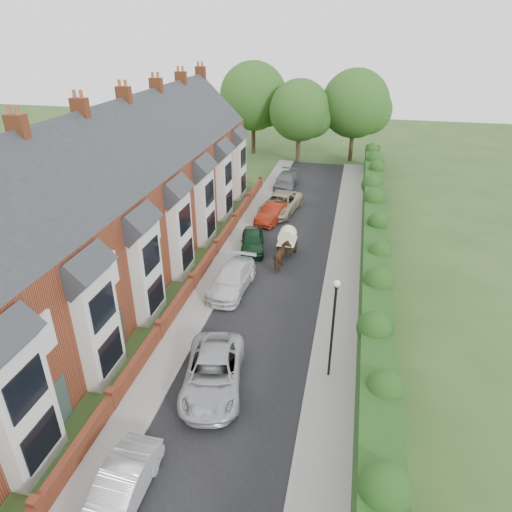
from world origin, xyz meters
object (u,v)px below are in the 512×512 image
(car_beige, at_px, (280,204))
(car_grey, at_px, (286,180))
(car_silver_b, at_px, (213,373))
(horse, at_px, (282,257))
(car_red, at_px, (273,213))
(lamppost, at_px, (334,318))
(car_white, at_px, (232,279))
(car_green, at_px, (252,241))
(horse_cart, at_px, (287,239))
(car_silver_a, at_px, (120,488))

(car_beige, bearing_deg, car_grey, 103.47)
(car_silver_b, height_order, horse, horse)
(car_silver_b, xyz_separation_m, car_red, (-0.95, 19.57, -0.04))
(lamppost, bearing_deg, car_beige, 106.00)
(car_silver_b, distance_m, car_white, 8.39)
(car_white, distance_m, car_green, 5.70)
(car_white, xyz_separation_m, car_green, (0.00, 5.70, -0.04))
(car_green, bearing_deg, car_red, 73.42)
(horse, bearing_deg, horse_cart, -87.18)
(lamppost, relative_size, horse, 2.59)
(lamppost, distance_m, car_grey, 27.42)
(horse, bearing_deg, car_silver_b, 87.27)
(horse, bearing_deg, car_silver_a, 84.66)
(car_beige, height_order, horse_cart, horse_cart)
(car_grey, bearing_deg, car_white, -90.35)
(car_silver_b, distance_m, car_beige, 21.58)
(lamppost, bearing_deg, car_silver_b, -160.53)
(lamppost, relative_size, car_white, 1.02)
(car_silver_a, bearing_deg, car_grey, 90.10)
(car_white, height_order, horse, horse)
(car_green, relative_size, horse_cart, 1.45)
(lamppost, height_order, car_red, lamppost)
(car_green, relative_size, car_beige, 0.71)
(car_silver_b, distance_m, horse_cart, 13.86)
(lamppost, height_order, horse, lamppost)
(horse, bearing_deg, car_white, 56.10)
(car_silver_a, distance_m, car_grey, 34.34)
(car_grey, bearing_deg, horse_cart, -80.59)
(car_silver_a, height_order, horse_cart, horse_cart)
(car_silver_a, relative_size, car_red, 0.94)
(lamppost, relative_size, car_silver_a, 1.26)
(car_grey, bearing_deg, car_silver_b, -87.41)
(lamppost, height_order, car_beige, lamppost)
(car_silver_a, relative_size, horse, 2.06)
(horse, xyz_separation_m, horse_cart, (0.00, 2.15, 0.31))
(car_white, bearing_deg, car_red, 91.37)
(car_white, bearing_deg, car_green, 93.63)
(car_green, distance_m, car_beige, 7.63)
(car_silver_b, distance_m, car_red, 19.59)
(car_silver_a, bearing_deg, car_white, 90.33)
(car_silver_a, relative_size, car_white, 0.81)
(car_white, bearing_deg, horse, 56.92)
(lamppost, bearing_deg, horse, 111.35)
(car_green, height_order, car_red, car_red)
(car_silver_a, xyz_separation_m, car_beige, (0.72, 27.57, 0.12))
(car_white, bearing_deg, horse_cart, 69.08)
(car_silver_a, distance_m, car_red, 25.58)
(car_grey, bearing_deg, car_silver_a, -90.19)
(lamppost, relative_size, horse_cart, 1.85)
(car_green, relative_size, car_red, 0.93)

